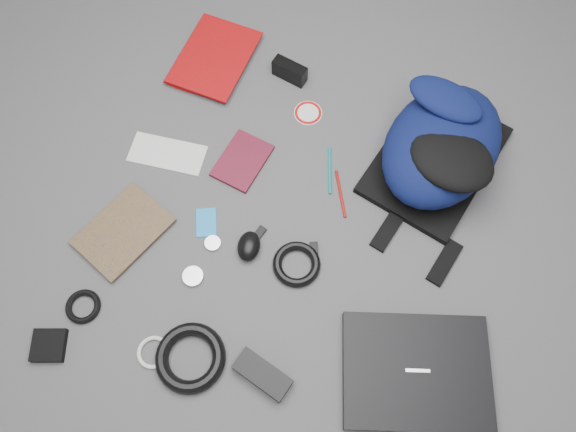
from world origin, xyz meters
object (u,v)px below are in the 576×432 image
(textbook_red, at_px, (184,48))
(laptop, at_px, (416,372))
(compact_camera, at_px, (290,71))
(comic_book, at_px, (102,212))
(pouch, at_px, (49,345))
(power_brick, at_px, (262,374))
(backpack, at_px, (442,145))
(mouse, at_px, (249,246))
(dvd_case, at_px, (242,161))

(textbook_red, bearing_deg, laptop, -34.70)
(laptop, distance_m, compact_camera, 0.93)
(comic_book, distance_m, pouch, 0.37)
(compact_camera, relative_size, power_brick, 0.74)
(textbook_red, xyz_separation_m, power_brick, (0.52, -0.87, 0.00))
(backpack, height_order, power_brick, backpack)
(mouse, height_order, pouch, mouse)
(mouse, bearing_deg, comic_book, 175.01)
(textbook_red, height_order, mouse, mouse)
(textbook_red, xyz_separation_m, compact_camera, (0.34, -0.00, 0.01))
(dvd_case, bearing_deg, backpack, 28.41)
(comic_book, height_order, dvd_case, comic_book)
(backpack, height_order, compact_camera, backpack)
(laptop, relative_size, mouse, 4.22)
(backpack, relative_size, pouch, 5.60)
(power_brick, relative_size, pouch, 1.75)
(backpack, xyz_separation_m, mouse, (-0.43, -0.40, -0.07))
(backpack, relative_size, dvd_case, 2.72)
(compact_camera, bearing_deg, backpack, -4.40)
(backpack, relative_size, textbook_red, 1.62)
(power_brick, bearing_deg, mouse, 131.92)
(laptop, height_order, comic_book, laptop)
(dvd_case, relative_size, pouch, 2.06)
(textbook_red, distance_m, comic_book, 0.58)
(dvd_case, bearing_deg, pouch, -103.31)
(compact_camera, bearing_deg, laptop, -39.69)
(backpack, height_order, laptop, backpack)
(laptop, xyz_separation_m, mouse, (-0.49, 0.19, 0.00))
(mouse, bearing_deg, power_brick, -73.40)
(compact_camera, relative_size, mouse, 1.25)
(backpack, xyz_separation_m, power_brick, (-0.30, -0.70, -0.08))
(textbook_red, bearing_deg, mouse, -49.20)
(textbook_red, bearing_deg, compact_camera, 5.51)
(textbook_red, height_order, comic_book, textbook_red)
(compact_camera, bearing_deg, dvd_case, -83.76)
(laptop, height_order, pouch, laptop)
(laptop, relative_size, compact_camera, 3.37)
(backpack, height_order, comic_book, backpack)
(mouse, relative_size, pouch, 1.04)
(textbook_red, distance_m, compact_camera, 0.34)
(textbook_red, relative_size, comic_book, 1.19)
(textbook_red, distance_m, power_brick, 1.02)
(mouse, xyz_separation_m, pouch, (-0.40, -0.38, -0.01))
(comic_book, distance_m, power_brick, 0.62)
(power_brick, bearing_deg, laptop, 35.71)
(laptop, bearing_deg, backpack, 81.71)
(backpack, distance_m, dvd_case, 0.55)
(comic_book, distance_m, dvd_case, 0.41)
(dvd_case, bearing_deg, power_brick, -54.97)
(textbook_red, xyz_separation_m, comic_book, (-0.03, -0.58, -0.01))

